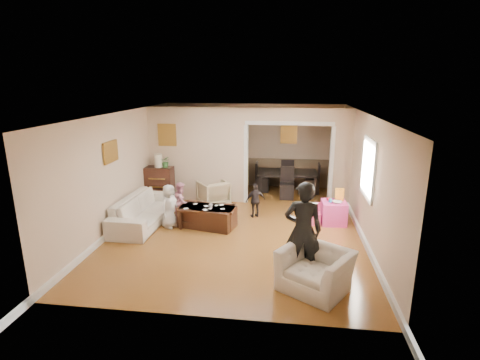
# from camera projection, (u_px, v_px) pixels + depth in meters

# --- Properties ---
(floor) EXTENTS (7.00, 7.00, 0.00)m
(floor) POSITION_uv_depth(u_px,v_px,m) (239.00, 225.00, 8.66)
(floor) COLOR #9B6828
(floor) RESTS_ON ground
(partition_left) EXTENTS (2.75, 0.18, 2.60)m
(partition_left) POSITION_uv_depth(u_px,v_px,m) (198.00, 155.00, 10.22)
(partition_left) COLOR #C5AC90
(partition_left) RESTS_ON ground
(partition_right) EXTENTS (0.55, 0.18, 2.60)m
(partition_right) POSITION_uv_depth(u_px,v_px,m) (341.00, 158.00, 9.74)
(partition_right) COLOR #C5AC90
(partition_right) RESTS_ON ground
(partition_header) EXTENTS (2.22, 0.18, 0.35)m
(partition_header) POSITION_uv_depth(u_px,v_px,m) (290.00, 115.00, 9.62)
(partition_header) COLOR #C5AC90
(partition_header) RESTS_ON partition_right
(window_pane) EXTENTS (0.03, 0.95, 1.10)m
(window_pane) POSITION_uv_depth(u_px,v_px,m) (369.00, 168.00, 7.54)
(window_pane) COLOR white
(window_pane) RESTS_ON ground
(framed_art_partition) EXTENTS (0.45, 0.03, 0.55)m
(framed_art_partition) POSITION_uv_depth(u_px,v_px,m) (167.00, 135.00, 10.08)
(framed_art_partition) COLOR brown
(framed_art_partition) RESTS_ON partition_left
(framed_art_sofa_wall) EXTENTS (0.03, 0.55, 0.40)m
(framed_art_sofa_wall) POSITION_uv_depth(u_px,v_px,m) (111.00, 152.00, 7.95)
(framed_art_sofa_wall) COLOR brown
(framed_art_alcove) EXTENTS (0.45, 0.03, 0.55)m
(framed_art_alcove) POSITION_uv_depth(u_px,v_px,m) (289.00, 134.00, 11.38)
(framed_art_alcove) COLOR brown
(sofa) EXTENTS (0.98, 2.31, 0.67)m
(sofa) POSITION_uv_depth(u_px,v_px,m) (145.00, 210.00, 8.70)
(sofa) COLOR beige
(sofa) RESTS_ON ground
(armchair_back) EXTENTS (1.02, 1.02, 0.67)m
(armchair_back) POSITION_uv_depth(u_px,v_px,m) (213.00, 193.00, 10.02)
(armchair_back) COLOR tan
(armchair_back) RESTS_ON ground
(armchair_front) EXTENTS (1.36, 1.33, 0.68)m
(armchair_front) POSITION_uv_depth(u_px,v_px,m) (315.00, 270.00, 5.94)
(armchair_front) COLOR beige
(armchair_front) RESTS_ON ground
(dresser) EXTENTS (0.74, 0.41, 1.01)m
(dresser) POSITION_uv_depth(u_px,v_px,m) (160.00, 185.00, 10.16)
(dresser) COLOR #35170F
(dresser) RESTS_ON ground
(table_lamp) EXTENTS (0.22, 0.22, 0.36)m
(table_lamp) POSITION_uv_depth(u_px,v_px,m) (158.00, 161.00, 9.98)
(table_lamp) COLOR beige
(table_lamp) RESTS_ON dresser
(potted_plant) EXTENTS (0.28, 0.24, 0.31)m
(potted_plant) POSITION_uv_depth(u_px,v_px,m) (166.00, 162.00, 9.96)
(potted_plant) COLOR #386C30
(potted_plant) RESTS_ON dresser
(coffee_table) EXTENTS (1.37, 0.90, 0.47)m
(coffee_table) POSITION_uv_depth(u_px,v_px,m) (207.00, 217.00, 8.56)
(coffee_table) COLOR #351B11
(coffee_table) RESTS_ON ground
(coffee_cup) EXTENTS (0.12, 0.12, 0.09)m
(coffee_cup) POSITION_uv_depth(u_px,v_px,m) (211.00, 206.00, 8.42)
(coffee_cup) COLOR silver
(coffee_cup) RESTS_ON coffee_table
(play_table) EXTENTS (0.58, 0.58, 0.54)m
(play_table) POSITION_uv_depth(u_px,v_px,m) (334.00, 213.00, 8.72)
(play_table) COLOR #F440A5
(play_table) RESTS_ON ground
(cereal_box) EXTENTS (0.20, 0.08, 0.30)m
(cereal_box) POSITION_uv_depth(u_px,v_px,m) (339.00, 194.00, 8.69)
(cereal_box) COLOR gold
(cereal_box) RESTS_ON play_table
(cyan_cup) EXTENTS (0.08, 0.08, 0.08)m
(cyan_cup) POSITION_uv_depth(u_px,v_px,m) (330.00, 201.00, 8.61)
(cyan_cup) COLOR #28BFC9
(cyan_cup) RESTS_ON play_table
(toy_block) EXTENTS (0.10, 0.09, 0.05)m
(toy_block) POSITION_uv_depth(u_px,v_px,m) (329.00, 199.00, 8.78)
(toy_block) COLOR red
(toy_block) RESTS_ON play_table
(play_bowl) EXTENTS (0.23, 0.23, 0.05)m
(play_bowl) POSITION_uv_depth(u_px,v_px,m) (337.00, 202.00, 8.52)
(play_bowl) COLOR white
(play_bowl) RESTS_ON play_table
(dining_table) EXTENTS (1.81, 1.05, 0.62)m
(dining_table) POSITION_uv_depth(u_px,v_px,m) (287.00, 182.00, 11.19)
(dining_table) COLOR black
(dining_table) RESTS_ON ground
(adult_person) EXTENTS (0.64, 0.43, 1.72)m
(adult_person) POSITION_uv_depth(u_px,v_px,m) (303.00, 231.00, 6.15)
(adult_person) COLOR black
(adult_person) RESTS_ON ground
(child_kneel_a) EXTENTS (0.49, 0.58, 1.02)m
(child_kneel_a) POSITION_uv_depth(u_px,v_px,m) (169.00, 206.00, 8.45)
(child_kneel_a) COLOR silver
(child_kneel_a) RESTS_ON ground
(child_kneel_b) EXTENTS (0.41, 0.50, 0.95)m
(child_kneel_b) POSITION_uv_depth(u_px,v_px,m) (181.00, 202.00, 8.87)
(child_kneel_b) COLOR pink
(child_kneel_b) RESTS_ON ground
(child_toddler) EXTENTS (0.55, 0.42, 0.86)m
(child_toddler) POSITION_uv_depth(u_px,v_px,m) (255.00, 200.00, 9.09)
(child_toddler) COLOR black
(child_toddler) RESTS_ON ground
(craft_papers) EXTENTS (0.95, 0.52, 0.00)m
(craft_papers) POSITION_uv_depth(u_px,v_px,m) (207.00, 207.00, 8.48)
(craft_papers) COLOR white
(craft_papers) RESTS_ON coffee_table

